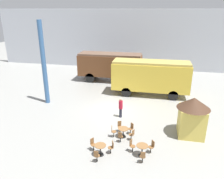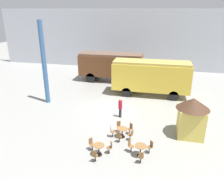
{
  "view_description": "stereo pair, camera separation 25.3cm",
  "coord_description": "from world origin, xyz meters",
  "px_view_note": "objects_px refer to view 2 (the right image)",
  "views": [
    {
      "loc": [
        3.75,
        -18.28,
        8.83
      ],
      "look_at": [
        -0.16,
        1.0,
        1.6
      ],
      "focal_mm": 35.0,
      "sensor_mm": 36.0,
      "label": 1
    },
    {
      "loc": [
        4.0,
        -18.23,
        8.83
      ],
      "look_at": [
        -0.16,
        1.0,
        1.6
      ],
      "focal_mm": 35.0,
      "sensor_mm": 36.0,
      "label": 2
    }
  ],
  "objects_px": {
    "passenger_coach_vintage": "(151,76)",
    "cafe_table_mid": "(122,131)",
    "cafe_table_near": "(99,148)",
    "visitor_person": "(120,107)",
    "ticket_kiosk": "(192,115)",
    "passenger_coach_wooden": "(111,65)",
    "cafe_table_far": "(141,148)",
    "cafe_chair_0": "(110,147)"
  },
  "relations": [
    {
      "from": "passenger_coach_wooden",
      "to": "ticket_kiosk",
      "type": "bearing_deg",
      "value": -53.77
    },
    {
      "from": "visitor_person",
      "to": "cafe_table_mid",
      "type": "bearing_deg",
      "value": -77.19
    },
    {
      "from": "cafe_table_near",
      "to": "ticket_kiosk",
      "type": "distance_m",
      "value": 7.08
    },
    {
      "from": "passenger_coach_wooden",
      "to": "passenger_coach_vintage",
      "type": "xyz_separation_m",
      "value": [
        5.26,
        -3.97,
        0.0
      ]
    },
    {
      "from": "cafe_table_far",
      "to": "ticket_kiosk",
      "type": "distance_m",
      "value": 4.75
    },
    {
      "from": "cafe_table_near",
      "to": "visitor_person",
      "type": "xyz_separation_m",
      "value": [
        0.41,
        5.5,
        0.42
      ]
    },
    {
      "from": "passenger_coach_wooden",
      "to": "cafe_table_near",
      "type": "distance_m",
      "value": 15.66
    },
    {
      "from": "passenger_coach_vintage",
      "to": "cafe_table_far",
      "type": "height_order",
      "value": "passenger_coach_vintage"
    },
    {
      "from": "passenger_coach_wooden",
      "to": "cafe_chair_0",
      "type": "height_order",
      "value": "passenger_coach_wooden"
    },
    {
      "from": "ticket_kiosk",
      "to": "passenger_coach_wooden",
      "type": "bearing_deg",
      "value": 126.23
    },
    {
      "from": "passenger_coach_wooden",
      "to": "visitor_person",
      "type": "bearing_deg",
      "value": -72.99
    },
    {
      "from": "cafe_chair_0",
      "to": "ticket_kiosk",
      "type": "bearing_deg",
      "value": -173.83
    },
    {
      "from": "passenger_coach_vintage",
      "to": "visitor_person",
      "type": "xyz_separation_m",
      "value": [
        -2.25,
        -5.89,
        -1.23
      ]
    },
    {
      "from": "passenger_coach_vintage",
      "to": "cafe_table_far",
      "type": "xyz_separation_m",
      "value": [
        -0.04,
        -10.91,
        -1.62
      ]
    },
    {
      "from": "passenger_coach_vintage",
      "to": "cafe_chair_0",
      "type": "xyz_separation_m",
      "value": [
        -1.98,
        -11.05,
        -1.69
      ]
    },
    {
      "from": "visitor_person",
      "to": "cafe_chair_0",
      "type": "bearing_deg",
      "value": -87.09
    },
    {
      "from": "cafe_table_far",
      "to": "cafe_table_mid",
      "type": "bearing_deg",
      "value": 127.93
    },
    {
      "from": "cafe_table_far",
      "to": "passenger_coach_wooden",
      "type": "bearing_deg",
      "value": 109.35
    },
    {
      "from": "cafe_table_near",
      "to": "visitor_person",
      "type": "relative_size",
      "value": 0.42
    },
    {
      "from": "visitor_person",
      "to": "ticket_kiosk",
      "type": "distance_m",
      "value": 5.88
    },
    {
      "from": "passenger_coach_vintage",
      "to": "ticket_kiosk",
      "type": "relative_size",
      "value": 2.7
    },
    {
      "from": "passenger_coach_vintage",
      "to": "cafe_table_mid",
      "type": "xyz_separation_m",
      "value": [
        -1.54,
        -8.98,
        -1.66
      ]
    },
    {
      "from": "cafe_table_mid",
      "to": "cafe_table_near",
      "type": "bearing_deg",
      "value": -114.77
    },
    {
      "from": "cafe_table_mid",
      "to": "visitor_person",
      "type": "height_order",
      "value": "visitor_person"
    },
    {
      "from": "cafe_table_mid",
      "to": "ticket_kiosk",
      "type": "xyz_separation_m",
      "value": [
        4.84,
        1.27,
        1.14
      ]
    },
    {
      "from": "passenger_coach_wooden",
      "to": "visitor_person",
      "type": "xyz_separation_m",
      "value": [
        3.02,
        -9.86,
        -1.23
      ]
    },
    {
      "from": "cafe_table_mid",
      "to": "passenger_coach_vintage",
      "type": "bearing_deg",
      "value": 80.24
    },
    {
      "from": "cafe_chair_0",
      "to": "ticket_kiosk",
      "type": "relative_size",
      "value": 0.29
    },
    {
      "from": "visitor_person",
      "to": "cafe_table_far",
      "type": "bearing_deg",
      "value": -66.26
    },
    {
      "from": "cafe_table_near",
      "to": "cafe_table_mid",
      "type": "xyz_separation_m",
      "value": [
        1.11,
        2.4,
        -0.02
      ]
    },
    {
      "from": "passenger_coach_vintage",
      "to": "cafe_table_far",
      "type": "relative_size",
      "value": 10.62
    },
    {
      "from": "passenger_coach_wooden",
      "to": "cafe_table_far",
      "type": "relative_size",
      "value": 10.46
    },
    {
      "from": "passenger_coach_vintage",
      "to": "ticket_kiosk",
      "type": "distance_m",
      "value": 8.4
    },
    {
      "from": "cafe_table_mid",
      "to": "cafe_chair_0",
      "type": "relative_size",
      "value": 0.89
    },
    {
      "from": "ticket_kiosk",
      "to": "cafe_chair_0",
      "type": "bearing_deg",
      "value": -147.69
    },
    {
      "from": "cafe_table_mid",
      "to": "cafe_chair_0",
      "type": "distance_m",
      "value": 2.12
    },
    {
      "from": "cafe_table_near",
      "to": "cafe_table_far",
      "type": "height_order",
      "value": "cafe_table_far"
    },
    {
      "from": "cafe_table_near",
      "to": "cafe_table_mid",
      "type": "relative_size",
      "value": 0.96
    },
    {
      "from": "passenger_coach_wooden",
      "to": "visitor_person",
      "type": "height_order",
      "value": "passenger_coach_wooden"
    },
    {
      "from": "passenger_coach_vintage",
      "to": "cafe_table_far",
      "type": "bearing_deg",
      "value": -90.18
    },
    {
      "from": "passenger_coach_wooden",
      "to": "cafe_chair_0",
      "type": "distance_m",
      "value": 15.47
    },
    {
      "from": "cafe_table_near",
      "to": "ticket_kiosk",
      "type": "height_order",
      "value": "ticket_kiosk"
    }
  ]
}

